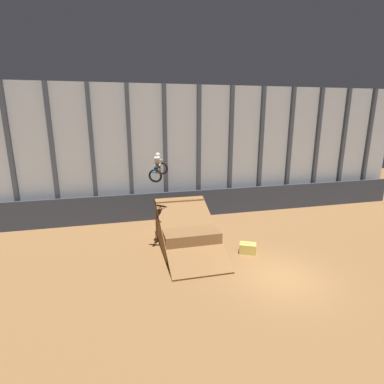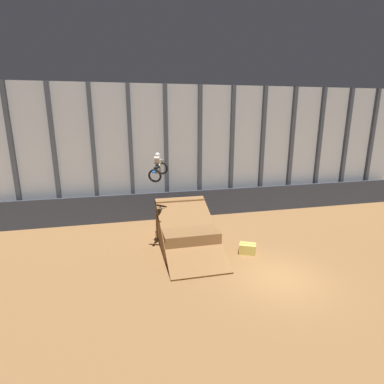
% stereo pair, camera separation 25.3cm
% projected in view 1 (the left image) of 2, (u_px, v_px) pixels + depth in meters
% --- Properties ---
extents(ground_plane, '(60.00, 60.00, 0.00)m').
position_uv_depth(ground_plane, '(281.00, 277.00, 14.23)').
color(ground_plane, olive).
extents(arena_back_wall, '(32.00, 0.40, 9.60)m').
position_uv_depth(arena_back_wall, '(214.00, 151.00, 22.86)').
color(arena_back_wall, '#ADB2B7').
rests_on(arena_back_wall, ground_plane).
extents(lower_barrier, '(31.36, 0.20, 2.01)m').
position_uv_depth(lower_barrier, '(217.00, 202.00, 23.01)').
color(lower_barrier, '#2D333D').
rests_on(lower_barrier, ground_plane).
extents(dirt_ramp, '(3.10, 5.84, 2.51)m').
position_uv_depth(dirt_ramp, '(186.00, 231.00, 17.65)').
color(dirt_ramp, brown).
rests_on(dirt_ramp, ground_plane).
extents(rider_bike_solo, '(1.28, 1.83, 1.53)m').
position_uv_depth(rider_bike_solo, '(158.00, 168.00, 16.21)').
color(rider_bike_solo, black).
extents(hay_bale_trackside, '(1.07, 0.94, 0.57)m').
position_uv_depth(hay_bale_trackside, '(248.00, 248.00, 16.68)').
color(hay_bale_trackside, '#CCB751').
rests_on(hay_bale_trackside, ground_plane).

